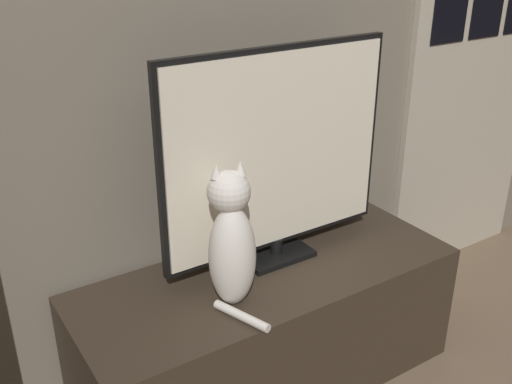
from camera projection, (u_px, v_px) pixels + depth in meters
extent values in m
cube|color=#756B5B|center=(218.00, 14.00, 1.96)|extent=(4.80, 0.05, 2.60)
cube|color=#33281E|center=(268.00, 328.00, 2.17)|extent=(1.36, 0.53, 0.47)
cube|color=black|center=(276.00, 255.00, 2.16)|extent=(0.25, 0.15, 0.02)
cylinder|color=black|center=(276.00, 245.00, 2.14)|extent=(0.04, 0.04, 0.06)
cube|color=black|center=(276.00, 151.00, 2.00)|extent=(0.87, 0.02, 0.70)
cube|color=silver|center=(279.00, 152.00, 1.99)|extent=(0.83, 0.01, 0.66)
ellipsoid|color=silver|center=(232.00, 256.00, 1.84)|extent=(0.18, 0.17, 0.34)
ellipsoid|color=olive|center=(228.00, 254.00, 1.88)|extent=(0.09, 0.06, 0.19)
sphere|color=silver|center=(229.00, 192.00, 1.77)|extent=(0.16, 0.16, 0.13)
cone|color=silver|center=(216.00, 171.00, 1.73)|extent=(0.04, 0.04, 0.04)
cone|color=silver|center=(240.00, 168.00, 1.75)|extent=(0.04, 0.04, 0.04)
cylinder|color=silver|center=(242.00, 316.00, 1.82)|extent=(0.09, 0.20, 0.03)
cube|color=#B2A893|center=(477.00, 55.00, 2.70)|extent=(0.84, 0.03, 2.05)
cube|color=black|center=(450.00, 16.00, 2.48)|extent=(0.20, 0.01, 0.22)
cube|color=black|center=(487.00, 11.00, 2.60)|extent=(0.20, 0.01, 0.22)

